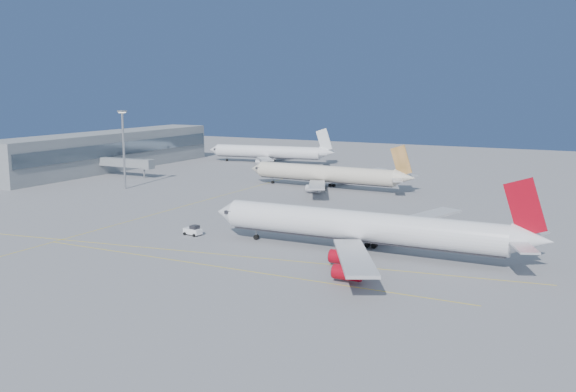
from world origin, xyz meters
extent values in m
plane|color=slate|center=(0.00, 0.00, 0.00)|extent=(500.00, 500.00, 0.00)
cube|color=gray|center=(-115.00, 85.00, 7.50)|extent=(18.00, 110.00, 15.00)
cube|color=#3F4C59|center=(-105.80, 85.00, 9.00)|extent=(0.40, 107.80, 5.00)
cube|color=gray|center=(-95.00, 72.00, 5.20)|extent=(22.00, 3.00, 3.00)
cylinder|color=gray|center=(-86.00, 72.00, 2.60)|extent=(0.70, 0.70, 5.20)
cube|color=gray|center=(-84.00, 72.00, 5.20)|extent=(3.20, 3.60, 3.40)
cube|color=yellow|center=(5.00, -14.00, 0.01)|extent=(90.00, 0.18, 0.02)
cube|color=yellow|center=(0.00, -6.00, 0.01)|extent=(118.86, 16.88, 0.02)
cube|color=yellow|center=(-40.00, 30.00, 0.01)|extent=(0.18, 140.00, 0.02)
cylinder|color=white|center=(21.78, 8.01, 5.40)|extent=(58.24, 6.50, 6.03)
cone|color=white|center=(-9.60, 7.76, 5.40)|extent=(4.73, 6.07, 6.03)
cone|color=white|center=(54.51, 8.28, 6.03)|extent=(7.32, 5.78, 5.73)
cube|color=black|center=(-7.63, 7.77, 6.03)|extent=(1.71, 5.74, 0.73)
cube|color=#B7B7BC|center=(27.19, -8.82, 3.75)|extent=(18.22, 29.36, 0.57)
cube|color=#B7B7BC|center=(26.91, 24.93, 3.75)|extent=(17.82, 29.50, 0.57)
cube|color=#9F0616|center=(52.95, 8.27, 11.85)|extent=(8.00, 0.53, 10.99)
cylinder|color=gray|center=(-2.08, 7.82, 1.77)|extent=(0.25, 0.25, 2.39)
cylinder|color=black|center=(-2.08, 7.82, 0.57)|extent=(1.15, 0.74, 1.14)
cylinder|color=gray|center=(22.85, 3.76, 1.77)|extent=(0.33, 0.33, 2.39)
cylinder|color=black|center=(22.85, 3.76, 0.57)|extent=(1.15, 0.94, 1.14)
cylinder|color=gray|center=(22.78, 12.28, 1.77)|extent=(0.33, 0.33, 2.39)
cylinder|color=black|center=(22.78, 12.28, 0.57)|extent=(1.15, 0.94, 1.14)
cylinder|color=#9F0616|center=(22.94, -3.43, 1.80)|extent=(5.01, 2.64, 2.60)
cylinder|color=#9F0616|center=(27.42, -12.43, 1.80)|extent=(5.01, 2.64, 2.60)
cylinder|color=#9F0616|center=(22.75, 19.47, 1.80)|extent=(5.01, 2.64, 2.60)
cylinder|color=#9F0616|center=(27.09, 28.55, 1.80)|extent=(5.01, 2.64, 2.60)
cylinder|color=beige|center=(-17.90, 80.73, 4.80)|extent=(48.68, 7.14, 5.32)
cone|color=beige|center=(-44.19, 81.71, 4.80)|extent=(4.39, 5.47, 5.32)
cone|color=beige|center=(9.60, 79.69, 5.36)|extent=(6.72, 5.29, 5.05)
cube|color=black|center=(-42.42, 81.65, 5.36)|extent=(1.68, 5.10, 0.65)
cube|color=#B7B7BC|center=(-13.95, 65.91, 3.34)|extent=(14.96, 25.83, 0.51)
cube|color=#B7B7BC|center=(-12.85, 95.20, 3.34)|extent=(16.56, 25.30, 0.51)
cube|color=tan|center=(8.20, 79.74, 10.57)|extent=(7.19, 0.69, 9.87)
cylinder|color=gray|center=(-37.78, 81.47, 1.59)|extent=(0.22, 0.22, 2.15)
cylinder|color=black|center=(-37.78, 81.47, 0.51)|extent=(1.05, 0.69, 1.03)
cylinder|color=gray|center=(-17.11, 76.92, 1.59)|extent=(0.30, 0.30, 2.15)
cylinder|color=black|center=(-17.11, 76.92, 0.51)|extent=(1.06, 0.88, 1.03)
cylinder|color=gray|center=(-16.83, 84.47, 1.59)|extent=(0.30, 0.30, 2.15)
cylinder|color=black|center=(-16.83, 84.47, 0.51)|extent=(1.06, 0.88, 1.03)
cylinder|color=#B7B7BC|center=(-16.52, 68.62, 1.59)|extent=(4.56, 2.50, 2.33)
cylinder|color=#B7B7BC|center=(-15.62, 92.69, 1.59)|extent=(4.56, 2.50, 2.33)
cylinder|color=white|center=(-68.88, 134.39, 4.85)|extent=(47.79, 12.01, 5.32)
cone|color=white|center=(-94.47, 130.72, 4.85)|extent=(4.99, 5.87, 5.32)
cone|color=white|center=(-42.08, 138.23, 5.42)|extent=(7.30, 5.95, 5.06)
cube|color=black|center=(-92.68, 130.97, 5.42)|extent=(2.22, 5.22, 0.67)
cube|color=#B7B7BC|center=(-62.52, 120.73, 3.38)|extent=(18.46, 23.98, 0.52)
cube|color=#B7B7BC|center=(-66.62, 149.28, 3.38)|extent=(12.52, 25.92, 0.52)
cube|color=silver|center=(-43.49, 138.03, 10.69)|extent=(7.30, 1.46, 10.05)
cylinder|color=gray|center=(-88.17, 131.62, 1.62)|extent=(0.23, 0.23, 2.19)
cylinder|color=black|center=(-88.17, 131.62, 0.52)|extent=(1.13, 0.81, 1.05)
cylinder|color=gray|center=(-67.40, 130.76, 1.62)|extent=(0.30, 0.30, 2.19)
cylinder|color=black|center=(-67.40, 130.76, 0.52)|extent=(1.16, 0.99, 1.05)
cylinder|color=gray|center=(-68.48, 138.28, 1.62)|extent=(0.30, 0.30, 2.19)
cylinder|color=black|center=(-68.48, 138.28, 0.52)|extent=(1.16, 0.99, 1.05)
cylinder|color=#B7B7BC|center=(-65.54, 122.89, 1.60)|extent=(4.85, 3.00, 2.38)
cylinder|color=#B7B7BC|center=(-68.91, 146.36, 1.60)|extent=(4.85, 3.00, 2.38)
cube|color=white|center=(-16.95, 4.99, 0.93)|extent=(4.40, 2.66, 1.24)
cube|color=black|center=(-16.34, 4.89, 1.86)|extent=(1.90, 1.99, 0.93)
cylinder|color=black|center=(-18.55, 4.13, 0.36)|extent=(0.77, 0.47, 0.72)
cylinder|color=black|center=(-18.22, 6.28, 0.36)|extent=(0.77, 0.47, 0.72)
cylinder|color=black|center=(-15.68, 3.70, 0.36)|extent=(0.77, 0.47, 0.72)
cylinder|color=black|center=(-15.36, 5.84, 0.36)|extent=(0.77, 0.47, 0.72)
cylinder|color=gray|center=(-75.49, 49.67, 12.51)|extent=(0.70, 0.70, 25.02)
cube|color=gray|center=(-75.49, 49.67, 25.22)|extent=(2.20, 2.20, 0.50)
cube|color=white|center=(-75.49, 49.67, 24.82)|extent=(1.60, 1.60, 0.25)
camera|label=1|loc=(66.20, -110.81, 33.12)|focal=40.00mm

